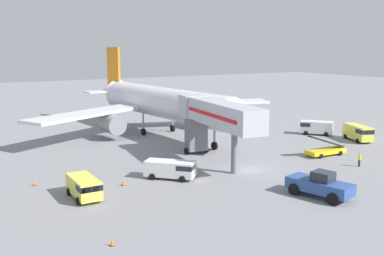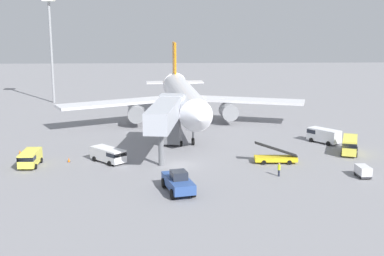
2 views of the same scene
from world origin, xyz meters
TOP-DOWN VIEW (x-y plane):
  - ground_plane at (0.00, 0.00)m, footprint 300.00×300.00m
  - airplane_at_gate at (0.99, 24.49)m, footprint 43.76×42.40m
  - jet_bridge at (-1.65, 4.89)m, footprint 5.39×17.11m
  - pushback_tug at (-0.24, -10.85)m, footprint 3.81×6.43m
  - belt_loader_truck at (12.67, 0.43)m, footprint 5.62×2.14m
  - service_van_outer_right at (-9.25, 1.47)m, footprint 5.15×5.21m
  - service_van_mid_center at (22.02, 11.25)m, footprint 4.67×5.09m
  - service_van_far_center at (-19.14, -0.04)m, footprint 2.28×4.83m
  - service_van_near_left at (23.85, 4.52)m, footprint 3.68×5.85m
  - ground_crew_worker_foreground at (11.92, -5.42)m, footprint 0.45×0.45m
  - safety_cone_alpha at (-20.61, -10.88)m, footprint 0.31×0.31m
  - safety_cone_bravo at (-14.58, 1.83)m, footprint 0.38×0.38m
  - safety_cone_charlie at (-22.26, 6.41)m, footprint 0.34×0.34m

SIDE VIEW (x-z plane):
  - ground_plane at x=0.00m, z-range 0.00..0.00m
  - safety_cone_alpha at x=-20.61m, z-range 0.00..0.48m
  - safety_cone_charlie at x=-22.26m, z-range 0.00..0.52m
  - safety_cone_bravo at x=-14.58m, z-range 0.00..0.58m
  - belt_loader_truck at x=12.67m, z-range -0.67..2.15m
  - ground_crew_worker_foreground at x=11.92m, z-range 0.05..1.72m
  - service_van_outer_right at x=-9.25m, z-range 0.15..2.04m
  - service_van_far_center at x=-19.14m, z-range 0.15..2.09m
  - pushback_tug at x=-0.24m, z-range -0.09..2.41m
  - service_van_mid_center at x=22.02m, z-range 0.15..2.30m
  - service_van_near_left at x=23.85m, z-range 0.16..2.46m
  - airplane_at_gate at x=0.99m, z-range -1.87..11.89m
  - jet_bridge at x=-1.65m, z-range 1.90..9.53m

